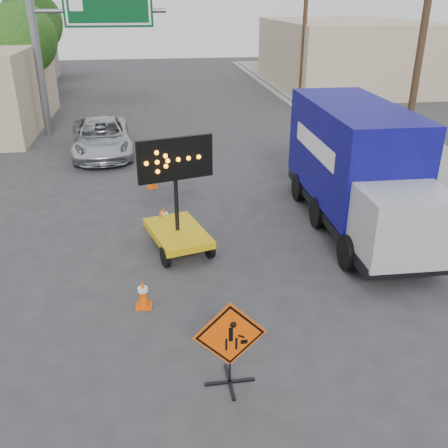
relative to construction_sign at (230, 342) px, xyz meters
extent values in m
plane|color=#2D2D30|center=(0.37, 0.44, -0.89)|extent=(100.00, 100.00, 0.00)
cube|color=gray|center=(7.57, 15.44, -0.83)|extent=(0.40, 60.00, 0.12)
cube|color=gray|center=(9.87, 15.44, -0.81)|extent=(4.00, 60.00, 0.15)
cube|color=#C6AC8F|center=(13.37, 30.44, 1.41)|extent=(10.00, 14.00, 4.60)
cylinder|color=slate|center=(-6.13, 18.44, 2.51)|extent=(0.36, 0.36, 6.80)
cylinder|color=slate|center=(-3.13, 18.44, 4.71)|extent=(6.00, 0.20, 0.20)
cube|color=#043C19|center=(-2.73, 18.32, 5.01)|extent=(4.00, 0.10, 2.00)
cube|color=silver|center=(-2.73, 18.25, 5.01)|extent=(3.80, 0.01, 1.80)
cylinder|color=slate|center=(-8.13, 26.44, 3.61)|extent=(0.44, 0.44, 9.00)
cylinder|color=#452F1D|center=(8.37, 10.44, 3.61)|extent=(0.26, 0.26, 9.00)
cylinder|color=#452F1D|center=(8.37, 24.44, 3.61)|extent=(0.26, 0.26, 9.00)
cylinder|color=#452F1D|center=(-7.63, 22.44, 0.74)|extent=(0.28, 0.28, 3.25)
sphere|color=#1C4012|center=(-7.63, 22.44, 3.29)|extent=(3.71, 3.71, 3.71)
cylinder|color=#452F1D|center=(-8.63, 30.44, 0.91)|extent=(0.28, 0.28, 3.58)
sphere|color=#1C4012|center=(-8.63, 30.44, 3.72)|extent=(4.10, 4.10, 4.10)
cube|color=black|center=(0.00, 0.00, -0.87)|extent=(0.90, 0.07, 0.04)
cube|color=black|center=(0.00, 0.00, -0.87)|extent=(0.07, 0.90, 0.04)
cylinder|color=black|center=(0.00, 0.00, -0.54)|extent=(0.04, 0.04, 0.70)
cube|color=#F14C05|center=(0.00, 0.00, 0.16)|extent=(1.27, 0.04, 1.27)
cube|color=black|center=(0.00, 0.00, 0.16)|extent=(1.18, 0.02, 1.18)
cube|color=#CBA10B|center=(-0.58, 5.24, -0.40)|extent=(1.84, 2.44, 0.20)
cylinder|color=black|center=(-0.58, 5.24, 0.85)|extent=(0.11, 0.11, 2.39)
cube|color=black|center=(-0.58, 5.24, 1.66)|extent=(1.91, 0.63, 1.09)
imported|color=silver|center=(-3.25, 14.64, -0.15)|extent=(2.91, 5.47, 1.46)
cube|color=black|center=(4.60, 5.90, -0.35)|extent=(2.31, 7.24, 0.27)
cube|color=#0A075B|center=(4.60, 6.62, 1.23)|extent=(2.36, 5.63, 2.70)
cube|color=#9EA0A5|center=(4.60, 3.02, 0.51)|extent=(2.10, 1.66, 1.62)
cube|color=#F14C05|center=(-1.50, 2.62, -0.87)|extent=(0.37, 0.37, 0.03)
cone|color=#F14C05|center=(-1.50, 2.62, -0.53)|extent=(0.27, 0.27, 0.66)
cylinder|color=silver|center=(-1.50, 2.62, -0.45)|extent=(0.22, 0.22, 0.10)
cube|color=#F14C05|center=(-0.99, 6.17, -0.87)|extent=(0.53, 0.53, 0.03)
cone|color=#F14C05|center=(-0.99, 6.17, -0.47)|extent=(0.31, 0.31, 0.76)
cylinder|color=silver|center=(-0.99, 6.17, -0.38)|extent=(0.26, 0.26, 0.11)
cube|color=#F14C05|center=(-0.90, 6.53, -0.87)|extent=(0.49, 0.49, 0.03)
cone|color=#F14C05|center=(-0.90, 6.53, -0.49)|extent=(0.30, 0.30, 0.73)
cylinder|color=silver|center=(-0.90, 6.53, -0.40)|extent=(0.25, 0.25, 0.11)
cube|color=#F14C05|center=(-1.20, 10.15, -0.87)|extent=(0.39, 0.39, 0.03)
cone|color=#F14C05|center=(-1.20, 10.15, -0.52)|extent=(0.28, 0.28, 0.68)
cylinder|color=silver|center=(-1.20, 10.15, -0.44)|extent=(0.23, 0.23, 0.10)
camera|label=1|loc=(-1.09, -6.76, 5.35)|focal=40.00mm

